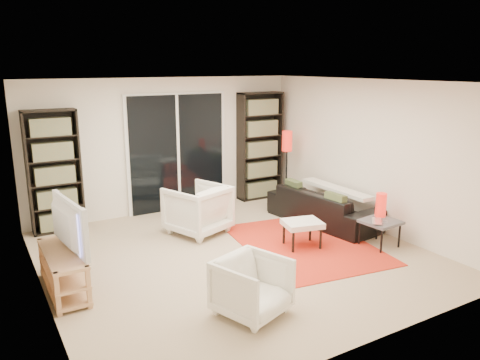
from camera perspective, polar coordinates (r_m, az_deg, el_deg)
name	(u,v)px	position (r m, az deg, el deg)	size (l,w,h in m)	color
floor	(235,255)	(6.67, -0.56, -9.17)	(5.00, 5.00, 0.00)	tan
wall_back	(166,146)	(8.52, -8.99, 4.17)	(5.00, 0.02, 2.40)	white
wall_front	(373,226)	(4.39, 15.93, -5.44)	(5.00, 0.02, 2.40)	white
wall_left	(36,199)	(5.54, -23.64, -2.09)	(0.02, 5.00, 2.40)	white
wall_right	(370,155)	(7.82, 15.54, 2.97)	(0.02, 5.00, 2.40)	white
ceiling	(235,82)	(6.14, -0.61, 11.90)	(5.00, 5.00, 0.02)	white
sliding_door	(178,153)	(8.59, -7.62, 3.28)	(1.92, 0.08, 2.16)	white
bookshelf_left	(54,172)	(7.91, -21.71, 0.94)	(0.80, 0.30, 1.95)	black
bookshelf_right	(260,146)	(9.25, 2.45, 4.15)	(0.90, 0.30, 2.10)	black
tv_stand	(63,270)	(5.97, -20.73, -10.27)	(0.38, 1.20, 0.50)	#DFAE81
tv	(61,226)	(5.78, -20.99, -5.30)	(1.07, 0.14, 0.61)	black
rug	(305,244)	(7.12, 7.88, -7.72)	(1.78, 2.41, 0.01)	red
sofa	(323,206)	(8.01, 10.08, -3.19)	(1.99, 0.78, 0.58)	black
armchair_back	(198,209)	(7.44, -5.18, -3.56)	(0.83, 0.85, 0.78)	white
armchair_front	(252,287)	(5.10, 1.48, -12.89)	(0.67, 0.69, 0.63)	white
ottoman	(302,225)	(6.91, 7.61, -5.42)	(0.62, 0.55, 0.40)	white
side_table	(380,223)	(7.17, 16.70, -5.05)	(0.55, 0.55, 0.40)	#4D4E53
laptop	(380,222)	(7.05, 16.72, -4.90)	(0.33, 0.21, 0.03)	silver
table_lamp	(381,205)	(7.30, 16.81, -2.92)	(0.16, 0.16, 0.36)	red
floor_lamp	(287,148)	(8.89, 5.75, 3.86)	(0.21, 0.21, 1.41)	black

